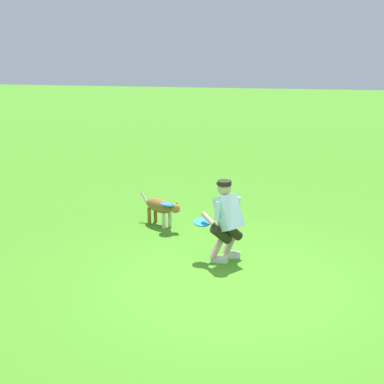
# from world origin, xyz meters

# --- Properties ---
(ground_plane) EXTENTS (60.00, 60.00, 0.00)m
(ground_plane) POSITION_xyz_m (0.00, 0.00, 0.00)
(ground_plane) COLOR #458D22
(person) EXTENTS (0.71, 0.59, 1.29)m
(person) POSITION_xyz_m (0.17, -0.74, 0.70)
(person) COLOR silver
(person) RESTS_ON ground_plane
(dog) EXTENTS (0.93, 0.68, 0.55)m
(dog) POSITION_xyz_m (1.54, -2.16, 0.36)
(dog) COLOR olive
(dog) RESTS_ON ground_plane
(frisbee_flying) EXTENTS (0.38, 0.38, 0.06)m
(frisbee_flying) POSITION_xyz_m (1.36, -1.93, 0.50)
(frisbee_flying) COLOR #2C86DE
(frisbee_held) EXTENTS (0.31, 0.30, 0.09)m
(frisbee_held) POSITION_xyz_m (0.56, -0.76, 0.61)
(frisbee_held) COLOR #1B83EB
(frisbee_held) RESTS_ON person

